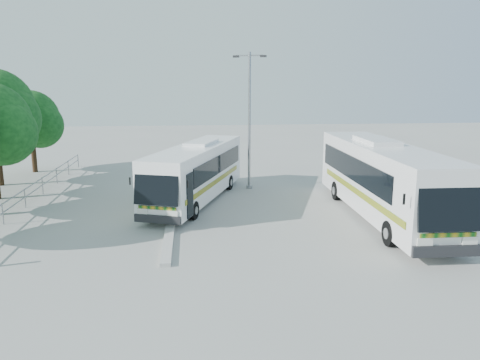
{
  "coord_description": "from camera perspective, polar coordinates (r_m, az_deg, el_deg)",
  "views": [
    {
      "loc": [
        -1.3,
        -21.81,
        6.46
      ],
      "look_at": [
        1.17,
        1.42,
        1.56
      ],
      "focal_mm": 35.0,
      "sensor_mm": 36.0,
      "label": 1
    }
  ],
  "objects": [
    {
      "name": "railing",
      "position": [
        27.83,
        -24.14,
        -1.06
      ],
      "size": [
        0.06,
        22.0,
        1.0
      ],
      "color": "gray",
      "rests_on": "ground"
    },
    {
      "name": "coach_main",
      "position": [
        25.75,
        -5.32,
        1.09
      ],
      "size": [
        5.76,
        11.08,
        3.05
      ],
      "rotation": [
        0.0,
        0.0,
        -0.35
      ],
      "color": "white",
      "rests_on": "ground"
    },
    {
      "name": "ground",
      "position": [
        22.78,
        -2.55,
        -4.63
      ],
      "size": [
        100.0,
        100.0,
        0.0
      ],
      "primitive_type": "plane",
      "color": "#9C9C97",
      "rests_on": "ground"
    },
    {
      "name": "tree_far_e",
      "position": [
        36.98,
        -24.07,
        6.84
      ],
      "size": [
        4.54,
        4.28,
        5.92
      ],
      "color": "#382314",
      "rests_on": "ground"
    },
    {
      "name": "coach_adjacent",
      "position": [
        23.45,
        17.0,
        0.2
      ],
      "size": [
        2.96,
        12.77,
        3.53
      ],
      "rotation": [
        0.0,
        0.0,
        -0.02
      ],
      "color": "silver",
      "rests_on": "ground"
    },
    {
      "name": "kerb_divider",
      "position": [
        24.67,
        -8.19,
        -3.27
      ],
      "size": [
        0.4,
        16.0,
        0.15
      ],
      "primitive_type": "cube",
      "color": "#B2B2AD",
      "rests_on": "ground"
    },
    {
      "name": "lamppost",
      "position": [
        28.37,
        1.15,
        7.94
      ],
      "size": [
        1.95,
        0.82,
        8.2
      ],
      "rotation": [
        0.0,
        0.0,
        -0.33
      ],
      "color": "gray",
      "rests_on": "ground"
    }
  ]
}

